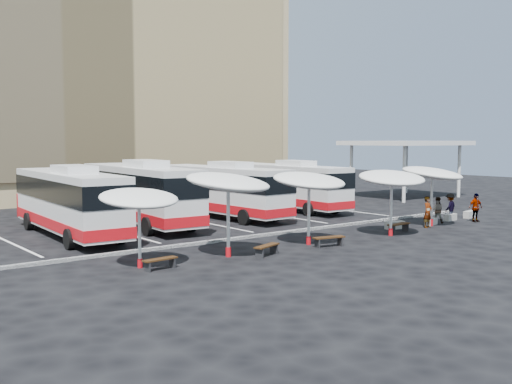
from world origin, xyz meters
TOP-DOWN VIEW (x-y plane):
  - ground at (0.00, 0.00)m, footprint 120.00×120.00m
  - sandstone_building at (0.00, 31.87)m, footprint 42.00×18.25m
  - service_canopy at (24.00, 10.00)m, footprint 10.00×8.00m
  - curb_divider at (0.00, 0.50)m, footprint 34.00×0.25m
  - bay_lines at (0.00, 8.00)m, footprint 24.15×12.00m
  - bus_0 at (-8.77, 7.23)m, footprint 3.42×12.55m
  - bus_1 at (-3.75, 8.71)m, footprint 3.64×13.02m
  - bus_2 at (2.43, 8.67)m, footprint 3.21×12.21m
  - bus_3 at (8.92, 9.23)m, footprint 3.15×11.98m
  - sunshade_0 at (-9.54, -2.64)m, footprint 3.48×3.52m
  - sunshade_1 at (-5.30, -3.01)m, footprint 5.02×5.05m
  - sunshade_2 at (-0.27, -2.93)m, footprint 3.65×3.70m
  - sunshade_3 at (5.22, -3.68)m, footprint 4.75×4.77m
  - sunshade_4 at (10.24, -2.73)m, footprint 4.59×4.62m
  - wood_bench_0 at (-9.07, -3.48)m, footprint 1.55×0.54m
  - wood_bench_1 at (-3.77, -3.89)m, footprint 1.67×0.97m
  - wood_bench_2 at (0.09, -4.01)m, footprint 1.71×0.80m
  - wood_bench_3 at (6.58, -3.17)m, footprint 1.69×0.56m
  - conc_bench_0 at (7.43, -2.19)m, footprint 1.28×0.69m
  - conc_bench_1 at (10.53, -2.52)m, footprint 1.15×0.56m
  - conc_bench_2 at (13.28, -2.05)m, footprint 1.18×0.51m
  - conc_bench_3 at (15.55, -2.05)m, footprint 1.31×0.62m
  - passenger_0 at (9.43, -3.05)m, footprint 0.76×0.56m
  - passenger_1 at (11.58, -2.24)m, footprint 1.00×1.03m
  - passenger_2 at (13.96, -3.45)m, footprint 1.17×0.71m
  - passenger_3 at (13.40, -1.93)m, footprint 1.25×0.85m

SIDE VIEW (x-z plane):
  - ground at x=0.00m, z-range 0.00..0.00m
  - bay_lines at x=0.00m, z-range 0.00..0.01m
  - curb_divider at x=0.00m, z-range 0.00..0.15m
  - conc_bench_1 at x=10.53m, z-range 0.00..0.41m
  - conc_bench_2 at x=13.28m, z-range 0.00..0.43m
  - conc_bench_0 at x=7.43m, z-range 0.00..0.46m
  - conc_bench_3 at x=15.55m, z-range 0.00..0.47m
  - wood_bench_0 at x=-9.07m, z-range 0.12..0.59m
  - wood_bench_1 at x=-3.77m, z-range 0.13..0.63m
  - wood_bench_2 at x=0.09m, z-range 0.14..0.64m
  - wood_bench_3 at x=6.58m, z-range 0.14..0.65m
  - passenger_1 at x=11.58m, z-range 0.00..1.67m
  - passenger_3 at x=13.40m, z-range 0.00..1.78m
  - passenger_2 at x=13.96m, z-range 0.00..1.86m
  - passenger_0 at x=9.43m, z-range 0.00..1.90m
  - bus_3 at x=8.92m, z-range 0.04..3.81m
  - bus_2 at x=2.43m, z-range 0.04..3.88m
  - bus_0 at x=-8.77m, z-range 0.04..3.98m
  - bus_1 at x=-3.75m, z-range 0.04..4.13m
  - sunshade_0 at x=-9.54m, z-range 1.19..4.58m
  - sunshade_3 at x=5.22m, z-range 1.31..5.06m
  - sunshade_4 at x=10.24m, z-range 1.33..5.14m
  - sunshade_2 at x=-0.27m, z-range 1.33..5.14m
  - sunshade_1 at x=-5.30m, z-range 1.39..5.37m
  - service_canopy at x=24.00m, z-range 2.27..7.47m
  - sandstone_building at x=0.00m, z-range -2.17..27.43m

